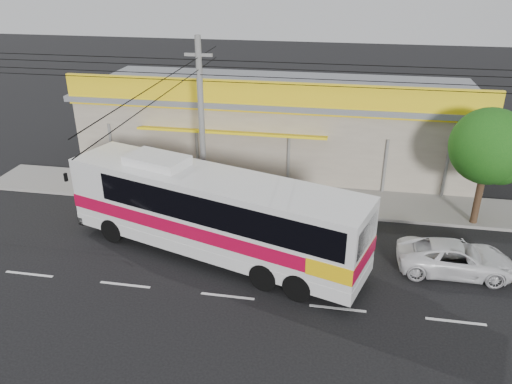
% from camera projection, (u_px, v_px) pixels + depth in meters
% --- Properties ---
extents(ground, '(120.00, 120.00, 0.00)m').
position_uv_depth(ground, '(241.00, 260.00, 20.53)').
color(ground, black).
rests_on(ground, ground).
extents(sidewalk, '(30.00, 3.20, 0.15)m').
position_uv_depth(sidewalk, '(265.00, 196.00, 25.85)').
color(sidewalk, gray).
rests_on(sidewalk, ground).
extents(lane_markings, '(50.00, 0.12, 0.01)m').
position_uv_depth(lane_markings, '(228.00, 296.00, 18.30)').
color(lane_markings, silver).
rests_on(lane_markings, ground).
extents(storefront_building, '(22.60, 9.20, 5.70)m').
position_uv_depth(storefront_building, '(280.00, 123.00, 29.84)').
color(storefront_building, gray).
rests_on(storefront_building, ground).
extents(coach_bus, '(12.91, 6.47, 3.91)m').
position_uv_depth(coach_bus, '(217.00, 210.00, 19.96)').
color(coach_bus, silver).
rests_on(coach_bus, ground).
extents(motorbike_red, '(2.06, 1.55, 1.04)m').
position_uv_depth(motorbike_red, '(145.00, 187.00, 25.40)').
color(motorbike_red, maroon).
rests_on(motorbike_red, sidewalk).
extents(motorbike_dark, '(2.00, 1.14, 1.16)m').
position_uv_depth(motorbike_dark, '(101.00, 181.00, 26.04)').
color(motorbike_dark, black).
rests_on(motorbike_dark, sidewalk).
extents(white_car, '(4.49, 2.10, 1.24)m').
position_uv_depth(white_car, '(456.00, 258.00, 19.51)').
color(white_car, silver).
rests_on(white_car, ground).
extents(utility_pole, '(34.00, 14.00, 8.30)m').
position_uv_depth(utility_pole, '(199.00, 69.00, 21.80)').
color(utility_pole, '#5C5C5A').
rests_on(utility_pole, ground).
extents(tree_near, '(3.35, 3.35, 5.56)m').
position_uv_depth(tree_near, '(491.00, 149.00, 21.55)').
color(tree_near, '#342114').
rests_on(tree_near, ground).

